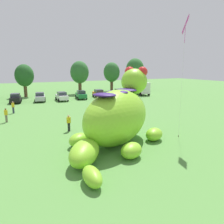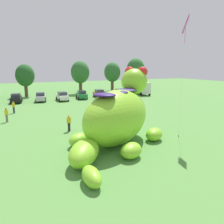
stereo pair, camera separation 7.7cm
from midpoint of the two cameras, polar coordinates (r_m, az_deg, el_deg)
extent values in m
plane|color=#568E42|center=(20.48, 4.09, -6.83)|extent=(160.00, 160.00, 0.00)
ellipsoid|color=#8CD12D|center=(18.54, 1.46, -1.35)|extent=(9.11, 8.09, 4.63)
ellipsoid|color=#8CD12D|center=(21.26, 5.96, 7.95)|extent=(3.60, 3.54, 2.44)
sphere|color=red|center=(21.83, 4.76, 10.48)|extent=(0.98, 0.98, 0.98)
sphere|color=red|center=(21.30, 8.10, 10.37)|extent=(0.98, 0.98, 0.98)
ellipsoid|color=navy|center=(19.82, 4.01, 5.73)|extent=(2.28, 2.37, 0.31)
ellipsoid|color=navy|center=(18.17, 1.50, 5.21)|extent=(2.28, 2.37, 0.31)
ellipsoid|color=navy|center=(16.39, -1.87, 4.49)|extent=(2.28, 2.37, 0.31)
ellipsoid|color=#8CD12D|center=(22.11, -1.72, -3.86)|extent=(2.43, 2.29, 1.13)
ellipsoid|color=#8CD12D|center=(20.06, 11.05, -5.73)|extent=(2.43, 2.29, 1.13)
ellipsoid|color=#8CD12D|center=(18.43, -8.49, -7.22)|extent=(2.43, 2.29, 1.13)
ellipsoid|color=#8CD12D|center=(16.13, 5.16, -9.96)|extent=(2.43, 2.29, 1.13)
ellipsoid|color=#8CD12D|center=(15.16, -7.11, -10.46)|extent=(3.64, 4.10, 1.62)
ellipsoid|color=#8CD12D|center=(12.79, -5.20, -16.41)|extent=(1.12, 2.18, 0.99)
cube|color=black|center=(43.91, -23.70, 3.19)|extent=(2.18, 4.28, 0.80)
cube|color=#2D333D|center=(43.67, -23.80, 4.07)|extent=(1.72, 2.13, 0.60)
cylinder|color=black|center=(45.29, -24.61, 2.83)|extent=(0.32, 0.66, 0.64)
cylinder|color=black|center=(45.15, -22.47, 2.98)|extent=(0.32, 0.66, 0.64)
cylinder|color=black|center=(42.79, -24.92, 2.34)|extent=(0.32, 0.66, 0.64)
cylinder|color=black|center=(42.64, -22.66, 2.50)|extent=(0.32, 0.66, 0.64)
cube|color=#B7BABF|center=(43.83, -18.09, 3.59)|extent=(2.33, 4.32, 0.80)
cube|color=#2D333D|center=(43.59, -18.15, 4.47)|extent=(1.79, 2.18, 0.60)
cylinder|color=black|center=(45.18, -19.10, 3.24)|extent=(0.34, 0.67, 0.64)
cylinder|color=black|center=(45.13, -16.94, 3.36)|extent=(0.34, 0.67, 0.64)
cylinder|color=black|center=(42.66, -19.23, 2.76)|extent=(0.34, 0.67, 0.64)
cylinder|color=black|center=(42.61, -16.95, 2.89)|extent=(0.34, 0.67, 0.64)
cube|color=white|center=(43.72, -12.81, 3.86)|extent=(1.72, 4.11, 0.80)
cube|color=#2D333D|center=(43.49, -12.81, 4.75)|extent=(1.51, 1.98, 0.60)
cylinder|color=black|center=(44.83, -14.21, 3.46)|extent=(0.24, 0.64, 0.64)
cylinder|color=black|center=(45.19, -12.10, 3.63)|extent=(0.24, 0.64, 0.64)
cylinder|color=black|center=(42.37, -13.53, 3.03)|extent=(0.24, 0.64, 0.64)
cylinder|color=black|center=(42.74, -11.30, 3.20)|extent=(0.24, 0.64, 0.64)
cube|color=#1E7238|center=(45.52, -7.90, 4.34)|extent=(2.20, 4.28, 0.80)
cube|color=#2D333D|center=(45.29, -7.89, 5.20)|extent=(1.73, 2.14, 0.60)
cylinder|color=black|center=(46.67, -9.20, 3.99)|extent=(0.32, 0.67, 0.64)
cylinder|color=black|center=(46.97, -7.15, 4.10)|extent=(0.32, 0.67, 0.64)
cylinder|color=black|center=(44.18, -8.66, 3.57)|extent=(0.32, 0.67, 0.64)
cylinder|color=black|center=(44.50, -6.50, 3.69)|extent=(0.32, 0.67, 0.64)
cube|color=orange|center=(47.21, -3.34, 4.70)|extent=(2.08, 4.24, 0.80)
cube|color=#2D333D|center=(46.98, -3.30, 5.52)|extent=(1.68, 2.10, 0.60)
cylinder|color=black|center=(48.23, -4.75, 4.35)|extent=(0.30, 0.66, 0.64)
cylinder|color=black|center=(48.71, -2.82, 4.45)|extent=(0.30, 0.66, 0.64)
cylinder|color=black|center=(45.81, -3.89, 3.97)|extent=(0.30, 0.66, 0.64)
cylinder|color=black|center=(46.31, -1.86, 4.07)|extent=(0.30, 0.66, 0.64)
cube|color=red|center=(48.26, 2.06, 4.86)|extent=(1.90, 4.18, 0.80)
cube|color=#2D333D|center=(48.05, 2.14, 5.67)|extent=(1.59, 2.04, 0.60)
cylinder|color=black|center=(49.12, 0.53, 4.52)|extent=(0.27, 0.65, 0.64)
cylinder|color=black|center=(49.81, 2.33, 4.61)|extent=(0.27, 0.65, 0.64)
cylinder|color=black|center=(46.82, 1.77, 4.16)|extent=(0.27, 0.65, 0.64)
cylinder|color=black|center=(47.55, 3.64, 4.26)|extent=(0.27, 0.65, 0.64)
cube|color=#333842|center=(54.82, 6.59, 6.34)|extent=(2.26, 2.09, 1.90)
cube|color=silver|center=(51.88, 8.00, 6.33)|extent=(2.79, 4.87, 2.50)
cylinder|color=black|center=(54.53, 5.60, 5.33)|extent=(0.42, 0.93, 0.90)
cylinder|color=black|center=(55.32, 7.52, 5.37)|extent=(0.42, 0.93, 0.90)
cylinder|color=black|center=(50.12, 7.64, 4.71)|extent=(0.42, 0.93, 0.90)
cylinder|color=black|center=(51.02, 9.79, 4.77)|extent=(0.42, 0.93, 0.90)
cylinder|color=brown|center=(51.55, -21.45, 5.08)|extent=(0.71, 0.71, 2.48)
ellipsoid|color=#235623|center=(51.31, -21.74, 8.88)|extent=(3.97, 3.97, 4.76)
cylinder|color=brown|center=(54.09, -8.16, 6.20)|extent=(0.79, 0.79, 2.76)
ellipsoid|color=#2D662D|center=(53.86, -8.28, 10.24)|extent=(4.42, 4.42, 5.30)
cylinder|color=brown|center=(59.48, 0.11, 6.79)|extent=(0.77, 0.77, 2.69)
ellipsoid|color=#2D662D|center=(59.27, 0.11, 10.37)|extent=(4.31, 4.31, 5.17)
cylinder|color=brown|center=(62.31, 6.14, 7.13)|extent=(0.88, 0.88, 3.09)
ellipsoid|color=#2D662D|center=(62.11, 6.22, 11.06)|extent=(4.95, 4.95, 5.94)
cylinder|color=black|center=(22.88, -11.06, -3.87)|extent=(0.26, 0.26, 0.88)
cube|color=gold|center=(22.69, -11.13, -2.07)|extent=(0.38, 0.22, 0.60)
sphere|color=tan|center=(22.60, -11.17, -1.03)|extent=(0.22, 0.22, 0.22)
cylinder|color=#2D334C|center=(34.04, -24.19, 0.44)|extent=(0.26, 0.26, 0.88)
cube|color=gold|center=(33.92, -24.30, 1.66)|extent=(0.38, 0.22, 0.60)
sphere|color=#9E7051|center=(33.85, -24.36, 2.36)|extent=(0.22, 0.22, 0.22)
cylinder|color=#726656|center=(28.93, -25.70, -1.55)|extent=(0.26, 0.26, 0.88)
cube|color=gold|center=(28.78, -25.83, -0.11)|extent=(0.38, 0.22, 0.60)
sphere|color=brown|center=(28.71, -25.91, 0.71)|extent=(0.22, 0.22, 0.22)
cylinder|color=#2D334C|center=(28.63, -0.71, -0.49)|extent=(0.26, 0.26, 0.88)
cube|color=white|center=(28.48, -0.71, 0.96)|extent=(0.38, 0.22, 0.60)
sphere|color=brown|center=(28.41, -0.72, 1.80)|extent=(0.22, 0.22, 0.22)
cylinder|color=brown|center=(21.78, 17.08, -5.98)|extent=(0.06, 0.06, 0.15)
cylinder|color=silver|center=(20.85, 17.91, 7.31)|extent=(0.01, 0.01, 9.91)
cube|color=#D833A5|center=(21.10, 18.82, 20.83)|extent=(1.13, 1.13, 1.44)
cylinder|color=#D833A5|center=(20.97, 18.65, 18.41)|extent=(0.03, 0.03, 1.20)
camera|label=1|loc=(0.04, -89.89, 0.02)|focal=35.00mm
camera|label=2|loc=(0.04, 90.11, -0.02)|focal=35.00mm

